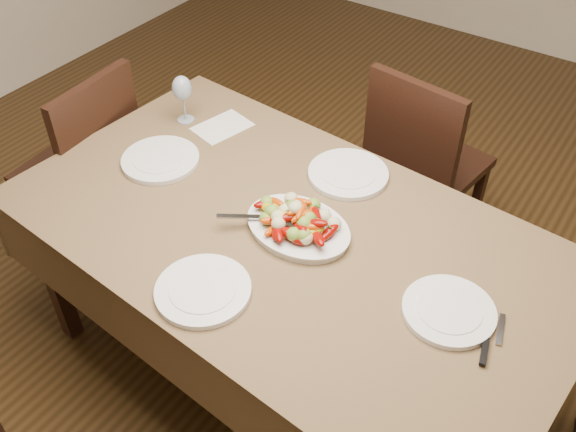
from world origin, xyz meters
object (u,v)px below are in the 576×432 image
at_px(plate_far, 348,174).
at_px(chair_left, 77,169).
at_px(wine_glass, 183,98).
at_px(chair_far, 429,163).
at_px(serving_platter, 298,229).
at_px(dining_table, 288,308).
at_px(plate_right, 449,311).
at_px(plate_left, 161,160).
at_px(plate_near, 203,290).

bearing_deg(plate_far, chair_left, -165.53).
distance_m(plate_far, wine_glass, 0.71).
height_order(chair_far, wine_glass, wine_glass).
bearing_deg(serving_platter, chair_far, 86.28).
xyz_separation_m(dining_table, plate_right, (0.56, -0.03, 0.39)).
xyz_separation_m(serving_platter, plate_left, (-0.61, 0.02, -0.00)).
bearing_deg(chair_left, plate_far, 100.56).
distance_m(chair_left, serving_platter, 1.20).
relative_size(plate_left, plate_far, 0.99).
xyz_separation_m(chair_far, plate_near, (-0.14, -1.30, 0.29)).
height_order(serving_platter, wine_glass, wine_glass).
height_order(chair_far, chair_left, same).
bearing_deg(serving_platter, plate_far, 92.43).
distance_m(dining_table, plate_far, 0.52).
bearing_deg(plate_right, plate_near, -151.80).
bearing_deg(plate_right, chair_left, 177.32).
height_order(dining_table, plate_far, plate_far).
xyz_separation_m(serving_platter, wine_glass, (-0.72, 0.28, 0.09)).
xyz_separation_m(plate_left, plate_near, (0.53, -0.39, 0.00)).
distance_m(chair_left, plate_near, 1.19).
height_order(plate_left, plate_far, same).
relative_size(dining_table, serving_platter, 5.34).
relative_size(dining_table, plate_near, 6.59).
bearing_deg(dining_table, wine_glass, 156.87).
bearing_deg(plate_far, plate_left, -152.50).
relative_size(serving_platter, plate_near, 1.23).
distance_m(plate_near, wine_glass, 0.91).
height_order(dining_table, plate_near, plate_near).
distance_m(serving_platter, plate_right, 0.53).
bearing_deg(wine_glass, chair_far, 40.04).
distance_m(plate_right, plate_far, 0.66).
bearing_deg(chair_left, dining_table, 83.36).
bearing_deg(wine_glass, plate_left, -67.81).
relative_size(plate_near, wine_glass, 1.36).
distance_m(chair_left, wine_glass, 0.64).
distance_m(plate_left, plate_right, 1.15).
bearing_deg(dining_table, plate_right, -2.57).
xyz_separation_m(chair_far, plate_left, (-0.67, -0.91, 0.29)).
height_order(chair_far, plate_left, chair_far).
distance_m(serving_platter, plate_far, 0.34).
bearing_deg(chair_left, wine_glass, 114.45).
relative_size(dining_table, plate_far, 6.52).
bearing_deg(plate_right, plate_left, 176.82).
height_order(chair_left, plate_far, chair_left).
relative_size(dining_table, plate_left, 6.58).
distance_m(plate_left, wine_glass, 0.29).
bearing_deg(plate_far, plate_right, -34.51).
xyz_separation_m(serving_platter, plate_right, (0.53, -0.04, -0.00)).
distance_m(chair_left, plate_left, 0.62).
height_order(chair_far, plate_far, chair_far).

